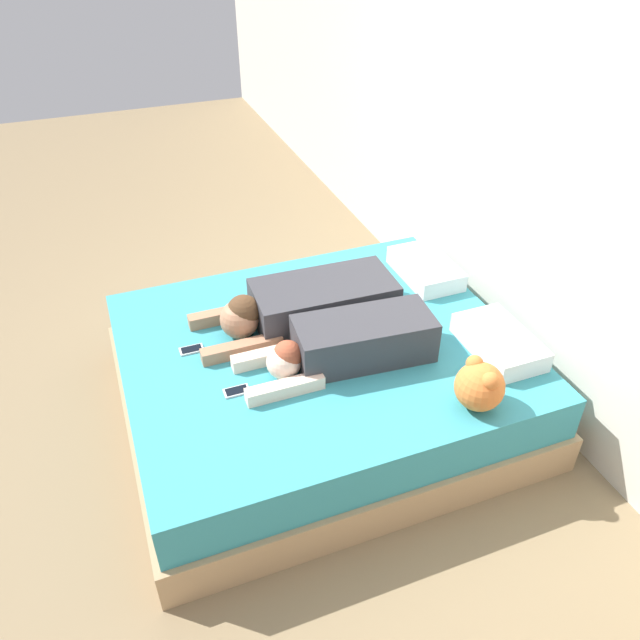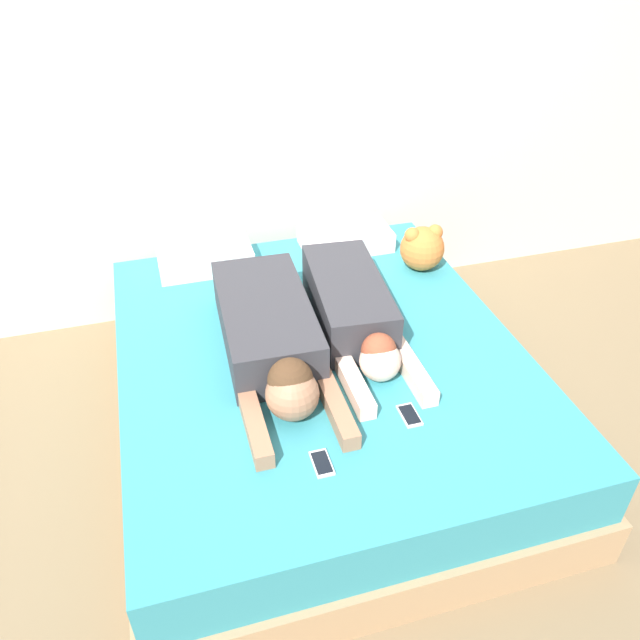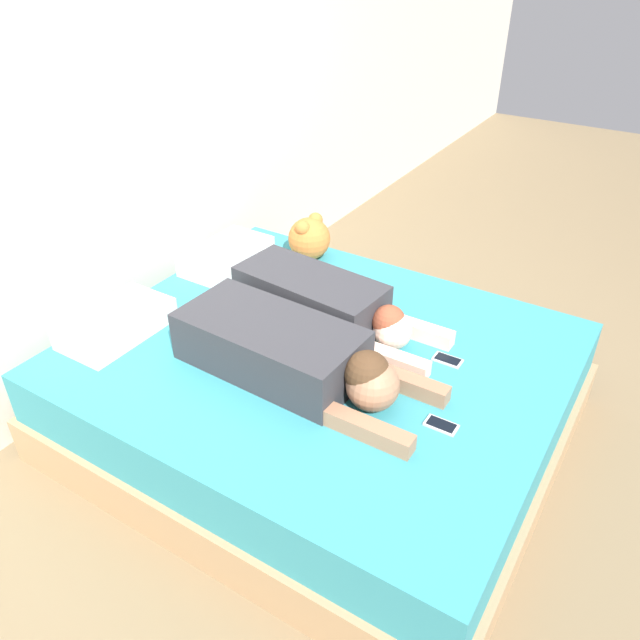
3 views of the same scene
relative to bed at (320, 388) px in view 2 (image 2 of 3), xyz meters
The scene contains 10 objects.
ground_plane 0.23m from the bed, ahead, with size 12.00×12.00×0.00m, color #7F6B4C.
wall_back 1.61m from the bed, 90.00° to the left, with size 12.00×0.06×2.60m.
bed is the anchor object (origin of this frame).
pillow_head_left 0.98m from the bed, 114.90° to the left, with size 0.49×0.29×0.11m.
pillow_head_right 0.98m from the bed, 65.10° to the left, with size 0.49×0.29×0.11m.
person_left 0.41m from the bed, behind, with size 0.40×1.12×0.24m.
person_right 0.40m from the bed, 23.97° to the left, with size 0.37×1.02×0.23m.
cell_phone_left 0.72m from the bed, 105.57° to the right, with size 0.07×0.12×0.01m.
cell_phone_right 0.61m from the bed, 67.36° to the right, with size 0.07×0.12×0.01m.
plush_toy 0.95m from the bed, 36.04° to the left, with size 0.23×0.23×0.24m.
Camera 2 is at (-0.61, -2.10, 2.19)m, focal length 35.00 mm.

